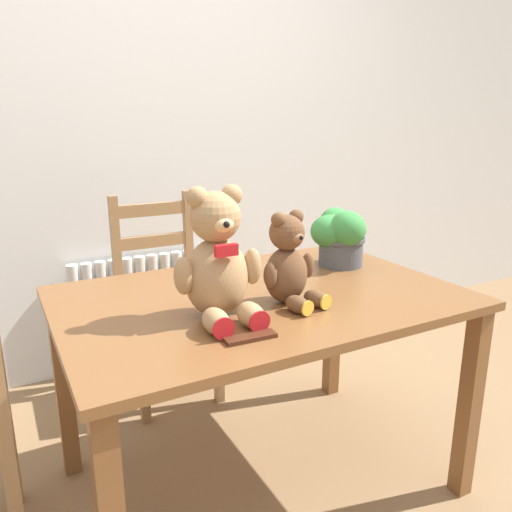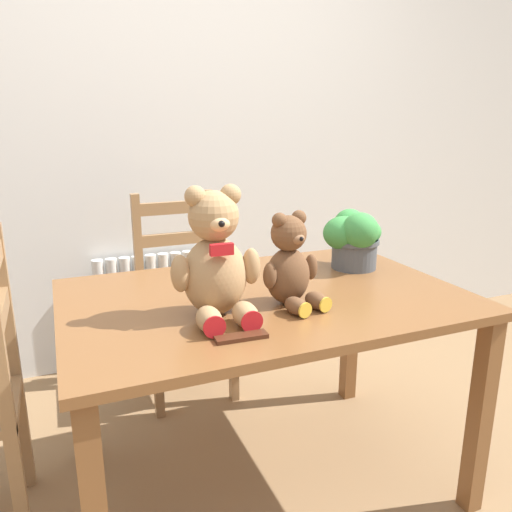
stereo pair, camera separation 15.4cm
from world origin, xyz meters
TOP-DOWN VIEW (x-y plane):
  - wall_back at (0.00, 1.67)m, footprint 8.00×0.04m
  - radiator at (-0.11, 1.60)m, footprint 0.76×0.10m
  - dining_table at (0.00, 0.45)m, footprint 1.34×0.90m
  - wooden_chair_behind at (-0.09, 1.26)m, footprint 0.41×0.39m
  - teddy_bear_left at (-0.21, 0.33)m, footprint 0.28×0.28m
  - teddy_bear_right at (0.04, 0.34)m, footprint 0.21×0.23m
  - potted_plant at (0.45, 0.60)m, footprint 0.24×0.24m
  - chocolate_bar at (-0.20, 0.14)m, footprint 0.15×0.05m

SIDE VIEW (x-z plane):
  - radiator at x=-0.11m, z-range -0.03..0.59m
  - wooden_chair_behind at x=-0.09m, z-range -0.02..0.97m
  - dining_table at x=0.00m, z-range 0.28..1.03m
  - chocolate_bar at x=-0.20m, z-range 0.75..0.76m
  - potted_plant at x=0.45m, z-range 0.76..1.00m
  - teddy_bear_right at x=0.04m, z-range 0.73..1.03m
  - teddy_bear_left at x=-0.21m, z-range 0.72..1.12m
  - wall_back at x=0.00m, z-range 0.00..2.60m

